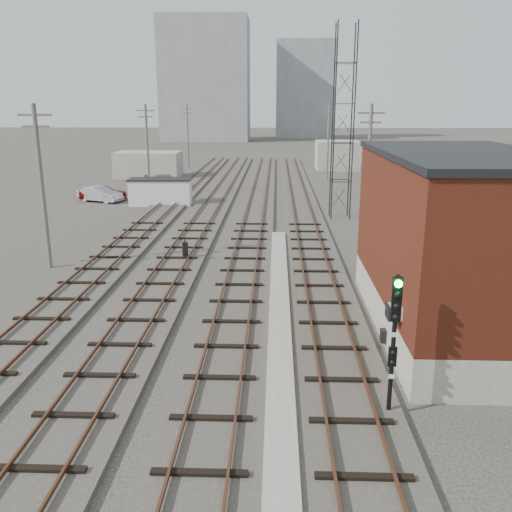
# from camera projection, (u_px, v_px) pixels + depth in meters

# --- Properties ---
(ground) EXTENTS (320.00, 320.00, 0.00)m
(ground) POSITION_uv_depth(u_px,v_px,m) (274.00, 178.00, 68.85)
(ground) COLOR #282621
(ground) RESTS_ON ground
(track_right) EXTENTS (3.20, 90.00, 0.39)m
(track_right) POSITION_uv_depth(u_px,v_px,m) (301.00, 207.00, 48.52)
(track_right) COLOR #332D28
(track_right) RESTS_ON ground
(track_mid_right) EXTENTS (3.20, 90.00, 0.39)m
(track_mid_right) POSITION_uv_depth(u_px,v_px,m) (256.00, 207.00, 48.66)
(track_mid_right) COLOR #332D28
(track_mid_right) RESTS_ON ground
(track_mid_left) EXTENTS (3.20, 90.00, 0.39)m
(track_mid_left) POSITION_uv_depth(u_px,v_px,m) (212.00, 206.00, 48.81)
(track_mid_left) COLOR #332D28
(track_mid_left) RESTS_ON ground
(track_left) EXTENTS (3.20, 90.00, 0.39)m
(track_left) POSITION_uv_depth(u_px,v_px,m) (168.00, 206.00, 48.95)
(track_left) COLOR #332D28
(track_left) RESTS_ON ground
(platform_curb) EXTENTS (0.90, 28.00, 0.26)m
(platform_curb) POSITION_uv_depth(u_px,v_px,m) (279.00, 306.00, 24.52)
(platform_curb) COLOR gray
(platform_curb) RESTS_ON ground
(brick_building) EXTENTS (6.54, 12.20, 7.22)m
(brick_building) POSITION_uv_depth(u_px,v_px,m) (458.00, 243.00, 21.40)
(brick_building) COLOR gray
(brick_building) RESTS_ON ground
(lattice_tower) EXTENTS (1.60, 1.60, 15.00)m
(lattice_tower) POSITION_uv_depth(u_px,v_px,m) (343.00, 124.00, 42.57)
(lattice_tower) COLOR black
(lattice_tower) RESTS_ON ground
(utility_pole_left_a) EXTENTS (1.80, 0.24, 9.00)m
(utility_pole_left_a) POSITION_uv_depth(u_px,v_px,m) (42.00, 183.00, 29.51)
(utility_pole_left_a) COLOR #595147
(utility_pole_left_a) RESTS_ON ground
(utility_pole_left_b) EXTENTS (1.80, 0.24, 9.00)m
(utility_pole_left_b) POSITION_uv_depth(u_px,v_px,m) (147.00, 148.00, 53.58)
(utility_pole_left_b) COLOR #595147
(utility_pole_left_b) RESTS_ON ground
(utility_pole_left_c) EXTENTS (1.80, 0.24, 9.00)m
(utility_pole_left_c) POSITION_uv_depth(u_px,v_px,m) (188.00, 135.00, 77.64)
(utility_pole_left_c) COLOR #595147
(utility_pole_left_c) RESTS_ON ground
(utility_pole_right_a) EXTENTS (1.80, 0.24, 9.00)m
(utility_pole_right_a) POSITION_uv_depth(u_px,v_px,m) (368.00, 168.00, 36.52)
(utility_pole_right_a) COLOR #595147
(utility_pole_right_a) RESTS_ON ground
(utility_pole_right_b) EXTENTS (1.80, 0.24, 9.00)m
(utility_pole_right_b) POSITION_uv_depth(u_px,v_px,m) (328.00, 140.00, 65.40)
(utility_pole_right_b) COLOR #595147
(utility_pole_right_b) RESTS_ON ground
(apartment_left) EXTENTS (22.00, 14.00, 30.00)m
(apartment_left) POSITION_uv_depth(u_px,v_px,m) (206.00, 80.00, 137.67)
(apartment_left) COLOR gray
(apartment_left) RESTS_ON ground
(apartment_right) EXTENTS (16.00, 12.00, 26.00)m
(apartment_right) POSITION_uv_depth(u_px,v_px,m) (305.00, 90.00, 151.70)
(apartment_right) COLOR gray
(apartment_right) RESTS_ON ground
(shed_left) EXTENTS (8.00, 5.00, 3.20)m
(shed_left) POSITION_uv_depth(u_px,v_px,m) (149.00, 165.00, 69.00)
(shed_left) COLOR gray
(shed_left) RESTS_ON ground
(shed_right) EXTENTS (6.00, 6.00, 4.00)m
(shed_right) POSITION_uv_depth(u_px,v_px,m) (337.00, 155.00, 77.61)
(shed_right) COLOR gray
(shed_right) RESTS_ON ground
(signal_mast) EXTENTS (0.40, 0.42, 4.37)m
(signal_mast) POSITION_uv_depth(u_px,v_px,m) (394.00, 334.00, 15.37)
(signal_mast) COLOR gray
(signal_mast) RESTS_ON ground
(switch_stand) EXTENTS (0.39, 0.39, 1.34)m
(switch_stand) POSITION_uv_depth(u_px,v_px,m) (185.00, 250.00, 31.94)
(switch_stand) COLOR black
(switch_stand) RESTS_ON ground
(site_trailer) EXTENTS (5.86, 2.81, 2.41)m
(site_trailer) POSITION_uv_depth(u_px,v_px,m) (161.00, 192.00, 49.88)
(site_trailer) COLOR white
(site_trailer) RESTS_ON ground
(car_red) EXTENTS (4.63, 2.17, 1.53)m
(car_red) POSITION_uv_depth(u_px,v_px,m) (103.00, 193.00, 52.23)
(car_red) COLOR maroon
(car_red) RESTS_ON ground
(car_silver) EXTENTS (4.71, 3.15, 1.47)m
(car_silver) POSITION_uv_depth(u_px,v_px,m) (100.00, 194.00, 51.48)
(car_silver) COLOR #A0A1A7
(car_silver) RESTS_ON ground
(car_grey) EXTENTS (4.99, 2.08, 1.44)m
(car_grey) POSITION_uv_depth(u_px,v_px,m) (167.00, 181.00, 60.41)
(car_grey) COLOR slate
(car_grey) RESTS_ON ground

